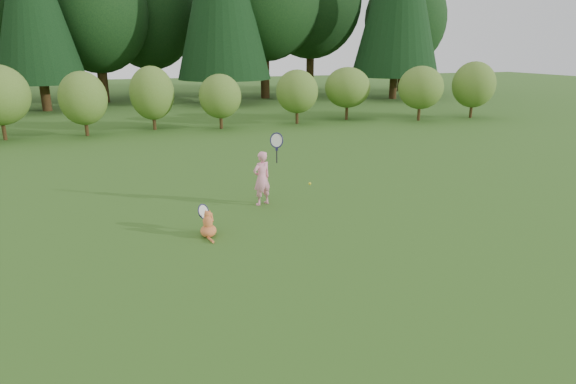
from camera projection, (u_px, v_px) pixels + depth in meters
name	position (u px, v px, depth m)	size (l,w,h in m)	color
ground	(291.00, 242.00, 8.73)	(100.00, 100.00, 0.00)	#2F5117
shrub_row	(192.00, 97.00, 20.15)	(28.00, 3.00, 2.80)	#4C6C21
child	(262.00, 177.00, 10.63)	(0.72, 0.48, 1.82)	pink
cat	(208.00, 223.00, 8.94)	(0.45, 0.76, 0.69)	#C76A26
tennis_ball	(310.00, 184.00, 10.21)	(0.06, 0.06, 0.06)	gold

